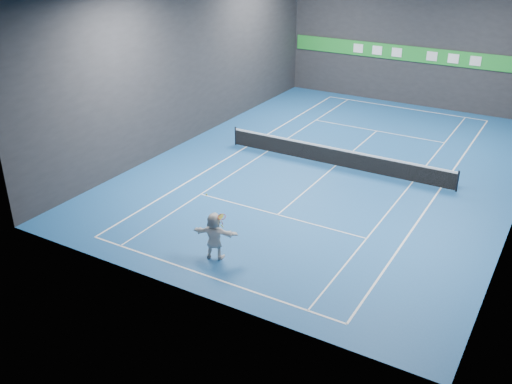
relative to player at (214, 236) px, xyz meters
The scene contains 18 objects.
ground 10.74m from the player, 87.89° to the left, with size 26.00×26.00×0.00m, color #1A508F.
wall_back 23.96m from the player, 89.05° to the left, with size 18.00×0.10×9.00m, color #262628.
wall_front 4.26m from the player, 80.32° to the right, with size 18.00×0.10×9.00m, color #262628.
wall_left 14.18m from the player, 128.83° to the left, with size 0.10×26.00×9.00m, color #262628.
baseline_near 1.58m from the player, 71.81° to the right, with size 10.98×0.08×0.01m, color white.
baseline_far 22.60m from the player, 89.00° to the left, with size 10.98×0.08×0.01m, color white.
sideline_doubles_left 11.88m from the player, 115.49° to the left, with size 0.08×23.78×0.01m, color white.
sideline_doubles_right 12.24m from the player, 61.17° to the left, with size 0.08×23.78×0.01m, color white.
sideline_singles_left 11.36m from the player, 109.17° to the left, with size 0.06×23.78×0.01m, color white.
sideline_singles_right 11.64m from the player, 67.15° to the left, with size 0.06×23.78×0.01m, color white.
service_line_near 4.41m from the player, 84.75° to the left, with size 8.23×0.06×0.01m, color white.
service_line_far 17.12m from the player, 88.68° to the left, with size 8.23×0.06×0.01m, color white.
center_service_line 10.74m from the player, 87.89° to the left, with size 0.06×12.80×0.01m, color white.
player is the anchor object (origin of this frame).
tennis_ball 1.68m from the player, behind, with size 0.07×0.07×0.07m, color #D8F028.
tennis_net 10.71m from the player, 87.89° to the left, with size 12.50×0.10×1.07m.
sponsor_banner 23.77m from the player, 89.04° to the left, with size 17.64×0.11×1.00m.
tennis_racket 0.87m from the player, ahead, with size 0.44×0.39×0.59m.
Camera 1 is at (10.37, -25.96, 11.64)m, focal length 40.00 mm.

